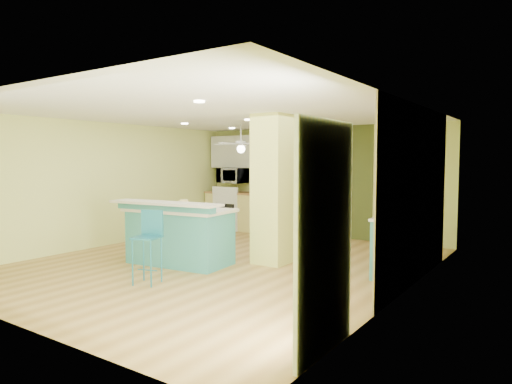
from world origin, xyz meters
TOP-DOWN VIEW (x-y plane):
  - floor at (0.00, 0.00)m, footprint 6.00×7.00m
  - ceiling at (0.00, 0.00)m, footprint 6.00×7.00m
  - wall_back at (0.00, 3.50)m, footprint 6.00×0.01m
  - wall_front at (0.00, -3.50)m, footprint 6.00×0.01m
  - wall_left at (-3.00, 0.00)m, footprint 0.01×7.00m
  - wall_right at (3.00, 0.00)m, footprint 0.01×7.00m
  - wood_panel at (2.99, 0.60)m, footprint 0.02×3.40m
  - olive_accent at (0.20, 3.49)m, footprint 2.20×0.02m
  - interior_door at (0.20, 3.46)m, footprint 0.82×0.05m
  - french_door at (2.97, -2.30)m, footprint 0.04×1.08m
  - column at (0.65, 0.50)m, footprint 0.55×0.55m
  - kitchen_run at (-1.30, 3.20)m, footprint 3.25×0.63m
  - stove at (-2.25, 3.19)m, footprint 0.76×0.66m
  - upper_cabinets at (-1.30, 3.32)m, footprint 3.20×0.34m
  - microwave at (-2.25, 3.20)m, footprint 0.70×0.48m
  - ceiling_fan at (-1.10, 2.00)m, footprint 1.41×1.41m
  - pendant_lamp at (2.65, 0.75)m, footprint 0.14×0.14m
  - wall_decor at (2.96, 0.80)m, footprint 0.03×0.90m
  - peninsula at (-0.61, -0.43)m, footprint 2.04×1.25m
  - bar_stool at (-0.12, -1.54)m, footprint 0.43×0.43m
  - side_counter at (2.70, 0.98)m, footprint 0.60×1.40m
  - fruit_bowl at (-0.83, 3.15)m, footprint 0.35×0.35m
  - canister at (-0.55, -0.38)m, footprint 0.15×0.15m

SIDE VIEW (x-z plane):
  - floor at x=0.00m, z-range -0.01..0.00m
  - side_counter at x=2.70m, z-range 0.00..0.90m
  - stove at x=-2.25m, z-range -0.08..1.00m
  - kitchen_run at x=-1.30m, z-range 0.00..0.94m
  - peninsula at x=-0.61m, z-range -0.04..1.03m
  - bar_stool at x=-0.12m, z-range 0.17..1.21m
  - fruit_bowl at x=-0.83m, z-range 0.94..1.01m
  - interior_door at x=0.20m, z-range 0.00..2.00m
  - canister at x=-0.55m, z-range 0.93..1.08m
  - french_door at x=2.97m, z-range 0.00..2.10m
  - wall_back at x=0.00m, z-range 0.00..2.50m
  - wall_front at x=0.00m, z-range 0.00..2.50m
  - wall_left at x=-3.00m, z-range 0.00..2.50m
  - wall_right at x=3.00m, z-range 0.00..2.50m
  - wood_panel at x=2.99m, z-range 0.00..2.50m
  - olive_accent at x=0.20m, z-range 0.00..2.50m
  - column at x=0.65m, z-range 0.00..2.50m
  - microwave at x=-2.25m, z-range 1.16..1.55m
  - wall_decor at x=2.96m, z-range 1.20..1.90m
  - pendant_lamp at x=2.65m, z-range 1.54..2.23m
  - upper_cabinets at x=-1.30m, z-range 1.55..2.35m
  - ceiling_fan at x=-1.10m, z-range 1.77..2.38m
  - ceiling at x=0.00m, z-range 2.50..2.51m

